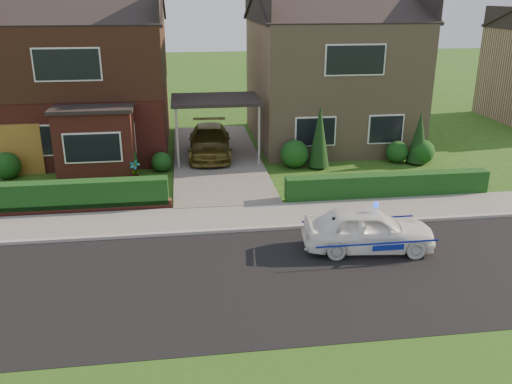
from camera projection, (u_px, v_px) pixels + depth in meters
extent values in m
plane|color=#234813|center=(246.00, 280.00, 14.01)|extent=(120.00, 120.00, 0.00)
cube|color=black|center=(246.00, 280.00, 14.01)|extent=(60.00, 6.00, 0.02)
cube|color=#9E9993|center=(235.00, 230.00, 16.83)|extent=(60.00, 0.16, 0.12)
cube|color=slate|center=(231.00, 218.00, 17.81)|extent=(60.00, 2.00, 0.10)
cube|color=#666059|center=(217.00, 158.00, 24.23)|extent=(3.80, 12.00, 0.12)
cube|color=maroon|center=(87.00, 87.00, 25.31)|extent=(7.20, 8.00, 5.80)
cube|color=white|center=(36.00, 141.00, 21.88)|extent=(1.80, 0.08, 1.30)
cube|color=white|center=(116.00, 138.00, 22.28)|extent=(1.60, 0.08, 1.30)
cube|color=white|center=(67.00, 65.00, 21.05)|extent=(2.60, 0.08, 1.30)
cube|color=black|center=(84.00, 55.00, 24.81)|extent=(7.26, 8.06, 2.90)
cube|color=maroon|center=(95.00, 144.00, 21.58)|extent=(3.00, 1.40, 2.70)
cube|color=black|center=(92.00, 109.00, 21.09)|extent=(3.20, 1.60, 0.14)
cube|color=#967B5C|center=(328.00, 82.00, 26.79)|extent=(7.20, 8.00, 5.80)
cube|color=white|center=(315.00, 131.00, 23.36)|extent=(1.80, 0.08, 1.30)
cube|color=white|center=(386.00, 129.00, 23.76)|extent=(1.60, 0.08, 1.30)
cube|color=white|center=(355.00, 60.00, 22.53)|extent=(2.60, 0.08, 1.30)
cube|color=black|center=(215.00, 100.00, 23.32)|extent=(3.80, 3.00, 0.14)
cylinder|color=gray|center=(177.00, 139.00, 22.27)|extent=(0.10, 0.10, 2.70)
cylinder|color=gray|center=(259.00, 137.00, 22.70)|extent=(0.10, 0.10, 2.70)
cube|color=#8B5E1E|center=(14.00, 150.00, 21.87)|extent=(2.20, 0.10, 2.10)
cube|color=maroon|center=(56.00, 210.00, 18.14)|extent=(7.70, 0.25, 0.36)
cube|color=#103512|center=(57.00, 213.00, 18.34)|extent=(7.50, 0.55, 0.90)
cube|color=#103512|center=(387.00, 197.00, 19.73)|extent=(7.50, 0.55, 0.80)
sphere|color=#103512|center=(6.00, 166.00, 21.58)|extent=(1.08, 1.08, 1.08)
sphere|color=#103512|center=(121.00, 160.00, 21.93)|extent=(1.32, 1.32, 1.32)
sphere|color=#103512|center=(161.00, 162.00, 22.50)|extent=(0.84, 0.84, 0.84)
sphere|color=#103512|center=(295.00, 154.00, 22.96)|extent=(1.20, 1.20, 1.20)
sphere|color=#103512|center=(397.00, 152.00, 23.69)|extent=(0.96, 0.96, 0.96)
sphere|color=#103512|center=(422.00, 152.00, 23.51)|extent=(1.08, 1.08, 1.08)
cone|color=black|center=(319.00, 138.00, 22.67)|extent=(0.90, 0.90, 2.60)
cone|color=black|center=(419.00, 139.00, 23.30)|extent=(0.90, 0.90, 2.20)
imported|color=white|center=(368.00, 229.00, 15.48)|extent=(1.89, 3.87, 1.27)
sphere|color=#193FF2|center=(376.00, 206.00, 15.26)|extent=(0.17, 0.17, 0.17)
cube|color=navy|center=(377.00, 242.00, 14.80)|extent=(3.43, 0.01, 0.05)
cube|color=navy|center=(360.00, 221.00, 16.20)|extent=(3.43, 0.01, 0.05)
ellipsoid|color=black|center=(334.00, 224.00, 15.17)|extent=(0.22, 0.17, 0.21)
sphere|color=white|center=(335.00, 226.00, 15.12)|extent=(0.11, 0.11, 0.11)
sphere|color=black|center=(335.00, 220.00, 15.10)|extent=(0.13, 0.13, 0.13)
cone|color=black|center=(334.00, 218.00, 15.08)|extent=(0.04, 0.04, 0.05)
cone|color=black|center=(337.00, 218.00, 15.09)|extent=(0.04, 0.04, 0.05)
imported|color=brown|center=(210.00, 141.00, 24.26)|extent=(2.06, 4.60, 1.31)
imported|color=gray|center=(135.00, 171.00, 21.26)|extent=(0.52, 0.43, 0.85)
imported|color=gray|center=(156.00, 192.00, 19.15)|extent=(0.58, 0.58, 0.75)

